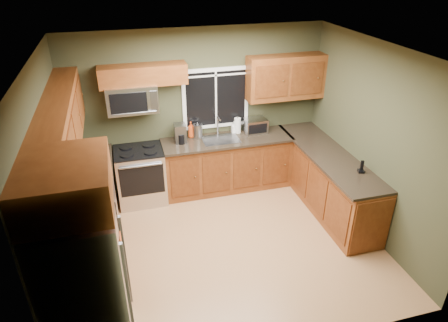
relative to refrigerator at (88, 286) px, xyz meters
name	(u,v)px	position (x,y,z in m)	size (l,w,h in m)	color
floor	(227,243)	(1.74, 1.30, -0.90)	(4.20, 4.20, 0.00)	#A06F46
ceiling	(228,53)	(1.74, 1.30, 1.80)	(4.20, 4.20, 0.00)	white
back_wall	(198,111)	(1.74, 3.10, 0.45)	(4.20, 4.20, 0.00)	#373823
front_wall	(282,251)	(1.74, -0.50, 0.45)	(4.20, 4.20, 0.00)	#373823
left_wall	(52,182)	(-0.36, 1.30, 0.45)	(3.60, 3.60, 0.00)	#373823
right_wall	(372,142)	(3.84, 1.30, 0.45)	(3.60, 3.60, 0.00)	#373823
window	(216,98)	(2.04, 3.08, 0.65)	(1.12, 0.03, 1.02)	white
base_cabinets_left	(92,218)	(-0.06, 1.78, -0.45)	(0.60, 2.65, 0.90)	brown
countertop_left	(88,189)	(-0.04, 1.78, 0.02)	(0.65, 2.65, 0.04)	black
base_cabinets_back	(227,164)	(2.15, 2.80, -0.45)	(2.17, 0.60, 0.90)	brown
countertop_back	(227,140)	(2.15, 2.78, 0.02)	(2.17, 0.65, 0.04)	black
base_cabinets_peninsula	(326,181)	(3.54, 1.84, -0.45)	(0.60, 2.52, 0.90)	brown
countertop_peninsula	(328,155)	(3.51, 1.85, 0.02)	(0.65, 2.50, 0.04)	black
upper_cabinets_left	(62,124)	(-0.20, 1.78, 0.96)	(0.33, 2.65, 0.72)	brown
upper_cabinets_back_left	(143,75)	(0.89, 2.94, 1.17)	(1.30, 0.33, 0.30)	brown
upper_cabinets_back_right	(285,77)	(3.19, 2.94, 0.96)	(1.30, 0.33, 0.72)	brown
upper_cabinet_over_fridge	(65,184)	(0.00, 0.00, 1.13)	(0.72, 0.90, 0.38)	brown
refrigerator	(88,286)	(0.00, 0.00, 0.00)	(0.74, 0.90, 1.80)	#B7B7BC
range	(141,175)	(0.69, 2.77, -0.43)	(0.76, 0.69, 0.94)	#B7B7BC
microwave	(132,99)	(0.69, 2.91, 0.83)	(0.76, 0.41, 0.42)	#B7B7BC
sink	(220,138)	(2.04, 2.79, 0.05)	(0.60, 0.42, 0.36)	slate
toaster_oven	(255,126)	(2.68, 2.92, 0.16)	(0.39, 0.31, 0.24)	#B7B7BC
coffee_maker	(180,134)	(1.39, 2.87, 0.18)	(0.19, 0.25, 0.30)	slate
kettle	(198,130)	(1.69, 2.95, 0.17)	(0.20, 0.20, 0.29)	#B7B7BC
paper_towel_roll	(237,125)	(2.39, 2.98, 0.17)	(0.15, 0.15, 0.29)	white
soap_bottle_a	(191,130)	(1.59, 3.00, 0.18)	(0.10, 0.11, 0.27)	#D04313
soap_bottle_b	(234,127)	(2.34, 3.00, 0.14)	(0.09, 0.09, 0.20)	white
cordless_phone	(361,169)	(3.67, 1.20, 0.10)	(0.10, 0.10, 0.18)	black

